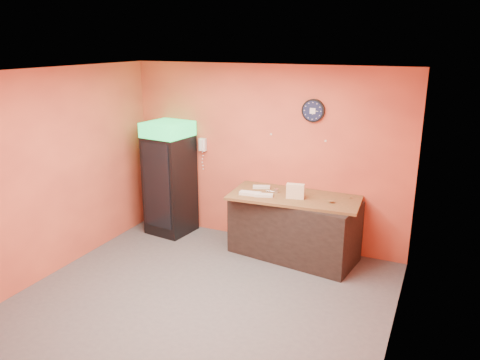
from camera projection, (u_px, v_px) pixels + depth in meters
The scene contains 15 objects.
floor at pixel (205, 296), 5.95m from camera, with size 4.50×4.50×0.00m, color #47474C.
back_wall at pixel (265, 156), 7.29m from camera, with size 4.50×0.02×2.80m, color #E46240.
left_wall at pixel (60, 171), 6.44m from camera, with size 0.02×4.00×2.80m, color #E46240.
right_wall at pixel (401, 221), 4.66m from camera, with size 0.02×4.00×2.80m, color #E46240.
ceiling at pixel (200, 72), 5.15m from camera, with size 4.50×4.00×0.02m, color white.
beverage_cooler at pixel (169, 180), 7.70m from camera, with size 0.73×0.74×1.88m.
prep_counter at pixel (294, 227), 6.95m from camera, with size 1.84×0.82×0.92m, color black.
wall_clock at pixel (313, 111), 6.75m from camera, with size 0.34×0.06×0.34m.
wall_phone at pixel (202, 145), 7.65m from camera, with size 0.11×0.10×0.21m.
butcher_paper at pixel (295, 197), 6.82m from camera, with size 1.88×0.90×0.04m, color brown.
sub_roll_stack at pixel (295, 191), 6.66m from camera, with size 0.27×0.13×0.22m.
wrapped_sandwich_left at pixel (250, 193), 6.84m from camera, with size 0.31×0.12×0.04m, color silver.
wrapped_sandwich_mid at pixel (264, 195), 6.77m from camera, with size 0.26×0.10×0.04m, color silver.
wrapped_sandwich_right at pixel (261, 187), 7.15m from camera, with size 0.26×0.10×0.04m, color silver.
kitchen_tool at pixel (276, 191), 6.92m from camera, with size 0.06×0.06×0.06m, color silver.
Camera 1 is at (2.58, -4.62, 3.14)m, focal length 35.00 mm.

